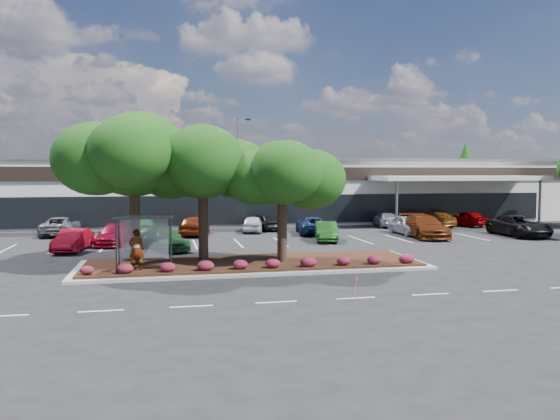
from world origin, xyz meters
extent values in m
plane|color=black|center=(0.00, 0.00, 0.00)|extent=(160.00, 160.00, 0.00)
cube|color=silver|center=(0.00, 34.00, 3.00)|extent=(80.00, 20.00, 6.00)
cube|color=#4C4C4E|center=(0.00, 34.00, 6.10)|extent=(80.40, 20.40, 0.30)
cube|color=black|center=(0.00, 23.95, 4.80)|extent=(80.00, 0.25, 1.20)
cube|color=black|center=(0.00, 23.95, 1.60)|extent=(60.00, 0.18, 2.60)
cube|color=#A60E0B|center=(-6.00, 23.88, 4.80)|extent=(6.00, 0.12, 1.00)
cube|color=silver|center=(20.00, 21.50, 4.40)|extent=(16.00, 5.00, 0.40)
cylinder|color=slate|center=(13.00, 19.50, 2.10)|extent=(0.24, 0.24, 4.20)
cylinder|color=slate|center=(27.00, 19.50, 2.10)|extent=(0.24, 0.24, 4.20)
cube|color=#A6A6A0|center=(-2.00, 4.00, 0.07)|extent=(18.00, 6.00, 0.15)
cube|color=#412214|center=(-2.00, 4.00, 0.20)|extent=(17.20, 5.20, 0.12)
cube|color=silver|center=(-12.00, -4.00, 0.01)|extent=(1.60, 0.12, 0.01)
cube|color=silver|center=(-8.80, -4.00, 0.01)|extent=(1.60, 0.12, 0.01)
cube|color=silver|center=(-5.60, -4.00, 0.01)|extent=(1.60, 0.12, 0.01)
cube|color=silver|center=(-2.40, -4.00, 0.01)|extent=(1.60, 0.12, 0.01)
cube|color=silver|center=(0.80, -4.00, 0.01)|extent=(1.60, 0.12, 0.01)
cube|color=silver|center=(4.00, -4.00, 0.01)|extent=(1.60, 0.12, 0.01)
cube|color=silver|center=(7.20, -4.00, 0.01)|extent=(1.60, 0.12, 0.01)
cube|color=silver|center=(-16.50, 13.50, 0.01)|extent=(0.12, 5.00, 0.01)
cube|color=silver|center=(-13.50, 13.50, 0.01)|extent=(0.12, 5.00, 0.01)
cube|color=silver|center=(-10.50, 13.50, 0.01)|extent=(0.12, 5.00, 0.01)
cube|color=silver|center=(-7.50, 13.50, 0.01)|extent=(0.12, 5.00, 0.01)
cube|color=silver|center=(-4.50, 13.50, 0.01)|extent=(0.12, 5.00, 0.01)
cube|color=silver|center=(-1.50, 13.50, 0.01)|extent=(0.12, 5.00, 0.01)
cube|color=silver|center=(1.50, 13.50, 0.01)|extent=(0.12, 5.00, 0.01)
cube|color=silver|center=(4.50, 13.50, 0.01)|extent=(0.12, 5.00, 0.01)
cube|color=silver|center=(7.50, 13.50, 0.01)|extent=(0.12, 5.00, 0.01)
cube|color=silver|center=(10.50, 13.50, 0.01)|extent=(0.12, 5.00, 0.01)
cube|color=silver|center=(13.50, 13.50, 0.01)|extent=(0.12, 5.00, 0.01)
cube|color=silver|center=(16.50, 13.50, 0.01)|extent=(0.12, 5.00, 0.01)
cylinder|color=black|center=(-8.75, 3.45, 1.51)|extent=(0.08, 0.08, 2.50)
cylinder|color=black|center=(-6.25, 3.45, 1.51)|extent=(0.08, 0.08, 2.50)
cylinder|color=black|center=(-8.75, 2.15, 1.51)|extent=(0.08, 0.08, 2.50)
cylinder|color=black|center=(-6.25, 2.15, 1.51)|extent=(0.08, 0.08, 2.50)
cube|color=black|center=(-7.50, 2.80, 2.80)|extent=(2.75, 1.55, 0.10)
cube|color=silver|center=(-7.50, 3.45, 1.63)|extent=(2.30, 0.03, 2.00)
cube|color=black|center=(-7.50, 3.05, 0.71)|extent=(2.00, 0.35, 0.06)
cone|color=#173E0E|center=(34.00, 44.00, 4.50)|extent=(3.96, 3.96, 9.00)
imported|color=#594C47|center=(-7.87, 2.76, 1.24)|extent=(0.73, 0.50, 1.96)
cube|color=#A6A6A0|center=(0.48, 28.00, 0.20)|extent=(0.50, 0.50, 0.40)
cylinder|color=slate|center=(0.48, 28.00, 5.29)|extent=(0.14, 0.14, 9.79)
cube|color=slate|center=(0.93, 27.95, 10.04)|extent=(0.92, 0.32, 0.14)
cube|color=black|center=(1.43, 27.90, 9.97)|extent=(0.48, 0.35, 0.18)
cube|color=#9A7650|center=(0.65, -4.39, 0.44)|extent=(0.03, 0.03, 0.89)
cube|color=#FF43A9|center=(0.70, -4.39, 0.82)|extent=(0.02, 0.14, 0.18)
imported|color=maroon|center=(-12.17, 11.83, 0.69)|extent=(2.15, 4.39, 1.39)
imported|color=maroon|center=(-9.94, 14.36, 0.67)|extent=(2.35, 4.82, 1.35)
imported|color=#225628|center=(-6.53, 11.16, 0.67)|extent=(3.58, 5.00, 1.35)
imported|color=#144112|center=(4.84, 13.35, 0.69)|extent=(2.37, 4.43, 1.39)
imported|color=#B0B5BC|center=(12.38, 15.95, 0.77)|extent=(1.87, 4.52, 1.53)
imported|color=#61270C|center=(12.73, 13.82, 0.85)|extent=(2.92, 6.06, 1.70)
imported|color=black|center=(20.28, 13.05, 0.81)|extent=(2.93, 5.93, 1.62)
imported|color=slate|center=(-14.49, 21.02, 0.74)|extent=(2.51, 5.33, 1.47)
imported|color=#1B4C29|center=(-8.78, 19.39, 0.75)|extent=(3.08, 4.85, 1.51)
imported|color=#611E0A|center=(-4.24, 18.88, 0.79)|extent=(2.90, 4.94, 1.58)
imported|color=silver|center=(0.64, 20.29, 0.68)|extent=(2.48, 4.25, 1.36)
imported|color=black|center=(1.79, 21.52, 0.73)|extent=(2.86, 4.61, 1.47)
imported|color=navy|center=(5.04, 17.90, 0.69)|extent=(3.01, 5.27, 1.38)
imported|color=#B5BBC1|center=(13.09, 22.01, 0.70)|extent=(2.21, 4.30, 1.40)
imported|color=brown|center=(17.58, 21.30, 0.68)|extent=(2.53, 4.88, 1.35)
imported|color=#870205|center=(20.46, 20.94, 0.72)|extent=(2.94, 4.52, 1.43)
camera|label=1|loc=(-6.54, -24.09, 4.97)|focal=35.00mm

